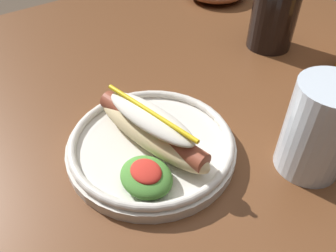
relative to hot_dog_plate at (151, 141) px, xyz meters
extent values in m
cube|color=brown|center=(0.00, 0.21, -0.04)|extent=(1.19, 0.97, 0.04)
cylinder|color=brown|center=(-0.51, 0.61, -0.41)|extent=(0.06, 0.06, 0.70)
cylinder|color=silver|center=(0.00, 0.00, -0.01)|extent=(0.23, 0.23, 0.02)
torus|color=silver|center=(0.00, 0.00, 0.00)|extent=(0.23, 0.23, 0.01)
ellipsoid|color=beige|center=(0.00, 0.00, 0.01)|extent=(0.20, 0.08, 0.04)
cylinder|color=brown|center=(0.00, 0.00, 0.02)|extent=(0.18, 0.05, 0.03)
ellipsoid|color=silver|center=(0.00, 0.00, 0.04)|extent=(0.15, 0.06, 0.02)
cylinder|color=yellow|center=(0.00, 0.00, 0.05)|extent=(0.16, 0.03, 0.01)
ellipsoid|color=#4C8C38|center=(0.05, -0.04, 0.01)|extent=(0.07, 0.06, 0.02)
ellipsoid|color=red|center=(0.05, -0.04, 0.02)|extent=(0.04, 0.04, 0.01)
cylinder|color=black|center=(-0.10, 0.37, 0.04)|extent=(0.09, 0.09, 0.12)
cylinder|color=silver|center=(0.15, 0.15, 0.04)|extent=(0.08, 0.08, 0.13)
camera|label=1|loc=(0.27, -0.18, 0.32)|focal=35.58mm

